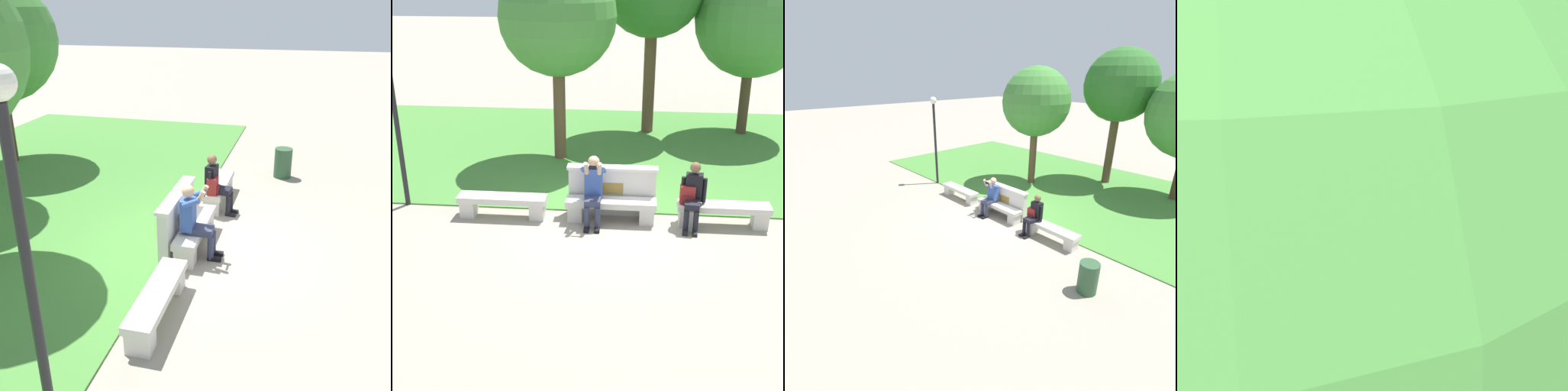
# 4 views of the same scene
# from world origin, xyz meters

# --- Properties ---
(ground_plane) EXTENTS (80.00, 80.00, 0.00)m
(ground_plane) POSITION_xyz_m (0.00, 0.00, 0.00)
(ground_plane) COLOR gray
(bench_main) EXTENTS (1.75, 0.40, 0.45)m
(bench_main) POSITION_xyz_m (-2.14, 0.00, 0.29)
(bench_main) COLOR beige
(bench_main) RESTS_ON ground
(bench_near) EXTENTS (1.75, 0.40, 0.45)m
(bench_near) POSITION_xyz_m (0.00, 0.00, 0.29)
(bench_near) COLOR beige
(bench_near) RESTS_ON ground
(bench_mid) EXTENTS (1.75, 0.40, 0.45)m
(bench_mid) POSITION_xyz_m (2.14, 0.00, 0.29)
(bench_mid) COLOR beige
(bench_mid) RESTS_ON ground
(backrest_wall_with_plaque) EXTENTS (1.77, 0.24, 1.01)m
(backrest_wall_with_plaque) POSITION_xyz_m (0.00, 0.34, 0.52)
(backrest_wall_with_plaque) COLOR beige
(backrest_wall_with_plaque) RESTS_ON ground
(person_photographer) EXTENTS (0.48, 0.73, 1.32)m
(person_photographer) POSITION_xyz_m (-0.34, -0.08, 0.74)
(person_photographer) COLOR black
(person_photographer) RESTS_ON ground
(person_distant) EXTENTS (0.48, 0.70, 1.26)m
(person_distant) POSITION_xyz_m (1.55, -0.07, 0.67)
(person_distant) COLOR black
(person_distant) RESTS_ON ground
(backpack) EXTENTS (0.28, 0.24, 0.43)m
(backpack) POSITION_xyz_m (1.44, -0.02, 0.63)
(backpack) COLOR maroon
(backpack) RESTS_ON bench_mid
(trash_bin) EXTENTS (0.44, 0.44, 0.75)m
(trash_bin) POSITION_xyz_m (4.07, -1.27, 0.38)
(trash_bin) COLOR #2D5133
(trash_bin) RESTS_ON ground
(lamp_post) EXTENTS (0.28, 0.28, 3.71)m
(lamp_post) POSITION_xyz_m (-4.27, 0.39, 2.44)
(lamp_post) COLOR black
(lamp_post) RESTS_ON ground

